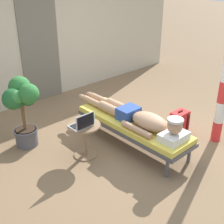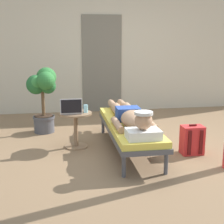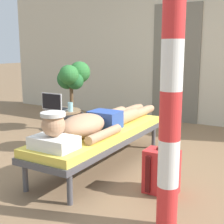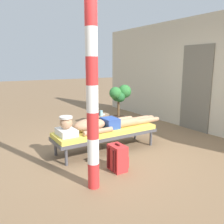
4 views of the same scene
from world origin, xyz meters
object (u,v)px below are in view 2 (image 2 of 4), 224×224
lounge_chair (129,127)px  potted_plant (43,92)px  drink_glass (86,109)px  backpack (192,140)px  person_reclining (131,117)px  laptop (71,110)px  side_table (76,124)px

lounge_chair → potted_plant: bearing=137.6°
potted_plant → drink_glass: bearing=-54.3°
backpack → drink_glass: bearing=159.6°
lounge_chair → potted_plant: potted_plant is taller
person_reclining → potted_plant: potted_plant is taller
laptop → potted_plant: potted_plant is taller
drink_glass → side_table: bearing=174.7°
person_reclining → lounge_chair: bearing=90.0°
lounge_chair → laptop: 0.86m
lounge_chair → laptop: laptop is taller
person_reclining → backpack: 0.91m
drink_glass → backpack: size_ratio=0.26×
potted_plant → backpack: bearing=-34.4°
lounge_chair → potted_plant: size_ratio=1.82×
lounge_chair → person_reclining: person_reclining is taller
laptop → drink_glass: size_ratio=2.78×
laptop → backpack: laptop is taller
laptop → backpack: size_ratio=0.73×
drink_glass → backpack: drink_glass is taller
potted_plant → person_reclining: bearing=-45.0°
lounge_chair → drink_glass: bearing=157.9°
side_table → backpack: side_table is taller
person_reclining → drink_glass: (-0.59, 0.35, 0.06)m
lounge_chair → person_reclining: (-0.00, -0.10, 0.17)m
backpack → potted_plant: potted_plant is taller
backpack → potted_plant: (-2.06, 1.41, 0.50)m
drink_glass → laptop: bearing=-169.9°
person_reclining → backpack: (0.83, -0.18, -0.32)m
lounge_chair → drink_glass: 0.68m
drink_glass → potted_plant: 1.10m
drink_glass → backpack: (1.42, -0.53, -0.38)m
laptop → potted_plant: size_ratio=0.28×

